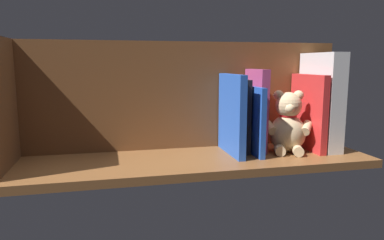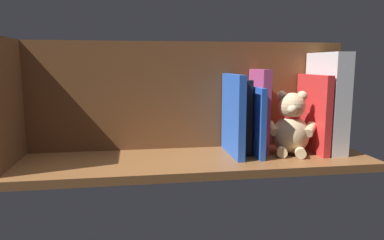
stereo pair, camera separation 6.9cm
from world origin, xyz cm
name	(u,v)px [view 2 (the right image)]	position (x,y,z in cm)	size (l,w,h in cm)	color
ground_plane	(192,161)	(0.00, 0.00, -1.10)	(98.73, 28.72, 2.20)	brown
shelf_back_panel	(186,96)	(0.00, -12.11, 16.04)	(98.73, 1.50, 32.09)	brown
shelf_side_divider	(4,102)	(47.37, 0.00, 16.04)	(2.40, 22.72, 32.09)	brown
dictionary_thick_white	(326,102)	(-40.25, -1.98, 14.38)	(4.97, 17.76, 28.76)	silver
book_0	(313,113)	(-36.20, -1.99, 11.23)	(2.00, 17.94, 22.45)	red
teddy_bear	(291,126)	(-28.55, -0.05, 7.93)	(13.78, 13.75, 18.03)	#D1B284
book_1	(259,111)	(-20.45, -4.49, 12.00)	(2.46, 12.93, 23.99)	#B23F72
book_2	(253,120)	(-17.89, -1.94, 9.62)	(1.51, 18.04, 19.24)	blue
book_3	(241,116)	(-15.05, -4.55, 10.56)	(3.04, 12.83, 21.12)	black
book_4	(233,115)	(-11.97, -1.81, 11.35)	(1.97, 18.31, 22.70)	blue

